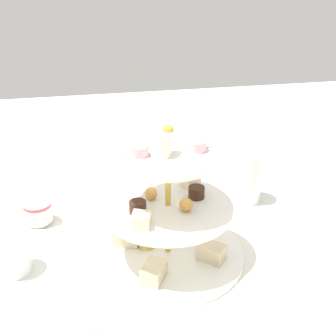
# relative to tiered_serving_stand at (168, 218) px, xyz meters

# --- Properties ---
(ground_plane) EXTENTS (2.40, 2.40, 0.00)m
(ground_plane) POSITION_rel_tiered_serving_stand_xyz_m (-0.00, 0.00, -0.08)
(ground_plane) COLOR silver
(tiered_serving_stand) EXTENTS (0.29, 0.29, 0.26)m
(tiered_serving_stand) POSITION_rel_tiered_serving_stand_xyz_m (0.00, 0.00, 0.00)
(tiered_serving_stand) COLOR white
(tiered_serving_stand) RESTS_ON ground_plane
(water_glass_tall_right) EXTENTS (0.07, 0.07, 0.12)m
(water_glass_tall_right) POSITION_rel_tiered_serving_stand_xyz_m (-0.23, -0.17, -0.02)
(water_glass_tall_right) COLOR silver
(water_glass_tall_right) RESTS_ON ground_plane
(water_glass_short_left) EXTENTS (0.06, 0.06, 0.07)m
(water_glass_short_left) POSITION_rel_tiered_serving_stand_xyz_m (0.28, -0.01, -0.05)
(water_glass_short_left) COLOR silver
(water_glass_short_left) RESTS_ON ground_plane
(teacup_with_saucer) EXTENTS (0.09, 0.09, 0.05)m
(teacup_with_saucer) POSITION_rel_tiered_serving_stand_xyz_m (0.25, -0.17, -0.06)
(teacup_with_saucer) COLOR white
(teacup_with_saucer) RESTS_ON ground_plane
(butter_knife_right) EXTENTS (0.17, 0.03, 0.00)m
(butter_knife_right) POSITION_rel_tiered_serving_stand_xyz_m (0.06, -0.33, -0.08)
(butter_knife_right) COLOR silver
(butter_knife_right) RESTS_ON ground_plane
(water_glass_mid_back) EXTENTS (0.06, 0.06, 0.08)m
(water_glass_mid_back) POSITION_rel_tiered_serving_stand_xyz_m (0.15, 0.21, -0.04)
(water_glass_mid_back) COLOR silver
(water_glass_mid_back) RESTS_ON ground_plane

